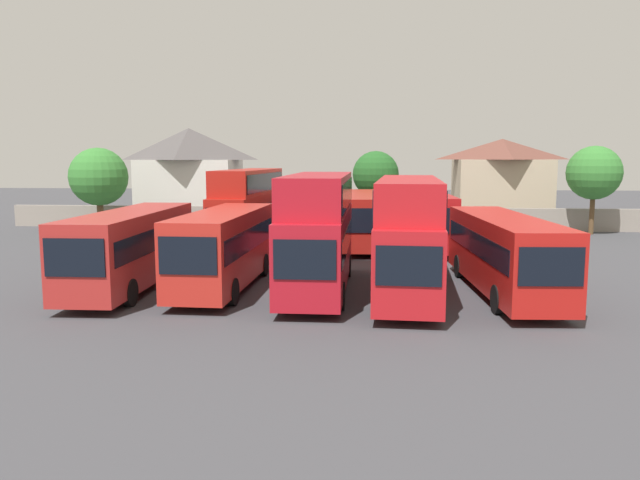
% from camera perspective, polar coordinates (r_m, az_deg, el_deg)
% --- Properties ---
extents(ground, '(140.00, 140.00, 0.00)m').
position_cam_1_polar(ground, '(45.04, 1.63, 0.16)').
color(ground, '#424247').
extents(depot_boundary_wall, '(56.00, 0.50, 1.80)m').
position_cam_1_polar(depot_boundary_wall, '(50.87, 2.02, 2.03)').
color(depot_boundary_wall, gray).
rests_on(depot_boundary_wall, ground).
extents(bus_1, '(2.81, 11.13, 3.45)m').
position_cam_1_polar(bus_1, '(28.88, -17.00, -0.41)').
color(bus_1, '#B02825').
rests_on(bus_1, ground).
extents(bus_2, '(2.75, 10.17, 3.46)m').
position_cam_1_polar(bus_2, '(27.83, -8.81, -0.45)').
color(bus_2, red).
rests_on(bus_2, ground).
extents(bus_3, '(2.62, 10.95, 5.10)m').
position_cam_1_polar(bus_3, '(26.94, -0.14, 1.29)').
color(bus_3, '#B31522').
rests_on(bus_3, ground).
extents(bus_4, '(3.11, 11.85, 4.94)m').
position_cam_1_polar(bus_4, '(26.69, 8.12, 0.97)').
color(bus_4, red).
rests_on(bus_4, ground).
extents(bus_5, '(3.24, 11.76, 3.32)m').
position_cam_1_polar(bus_5, '(27.69, 16.55, -0.87)').
color(bus_5, red).
rests_on(bus_5, ground).
extents(bus_6, '(3.09, 11.20, 5.04)m').
position_cam_1_polar(bus_6, '(41.75, -6.62, 3.43)').
color(bus_6, '#AE1C15').
rests_on(bus_6, ground).
extents(bus_7, '(3.36, 11.19, 3.39)m').
position_cam_1_polar(bus_7, '(41.22, -1.36, 2.18)').
color(bus_7, red).
rests_on(bus_7, ground).
extents(bus_8, '(3.41, 11.73, 3.48)m').
position_cam_1_polar(bus_8, '(40.88, 3.73, 2.18)').
color(bus_8, '#AF1F18').
rests_on(bus_8, ground).
extents(bus_9, '(2.87, 11.70, 3.55)m').
position_cam_1_polar(bus_9, '(40.79, 9.73, 2.14)').
color(bus_9, '#B4171A').
rests_on(bus_9, ground).
extents(house_terrace_left, '(9.14, 6.47, 8.50)m').
position_cam_1_polar(house_terrace_left, '(58.84, -11.90, 5.99)').
color(house_terrace_left, silver).
rests_on(house_terrace_left, ground).
extents(house_terrace_centre, '(8.41, 6.69, 7.48)m').
position_cam_1_polar(house_terrace_centre, '(58.21, 16.31, 5.30)').
color(house_terrace_centre, '#C6B293').
rests_on(house_terrace_centre, ground).
extents(tree_left_of_lot, '(4.06, 4.06, 6.72)m').
position_cam_1_polar(tree_left_of_lot, '(51.35, 23.91, 5.65)').
color(tree_left_of_lot, brown).
rests_on(tree_left_of_lot, ground).
extents(tree_behind_wall, '(3.92, 3.92, 6.39)m').
position_cam_1_polar(tree_behind_wall, '(53.08, 5.14, 6.00)').
color(tree_behind_wall, brown).
rests_on(tree_behind_wall, ground).
extents(tree_right_of_lot, '(4.58, 4.58, 6.61)m').
position_cam_1_polar(tree_right_of_lot, '(52.29, -19.69, 5.48)').
color(tree_right_of_lot, brown).
rests_on(tree_right_of_lot, ground).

